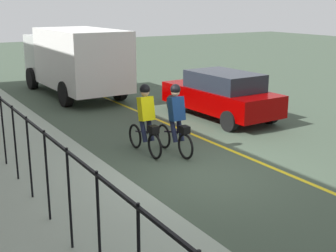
% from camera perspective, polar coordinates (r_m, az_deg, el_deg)
% --- Properties ---
extents(ground_plane, '(80.00, 80.00, 0.00)m').
position_cam_1_polar(ground_plane, '(10.50, 4.74, -6.02)').
color(ground_plane, '#3D4B3C').
extents(lane_line_centre, '(36.00, 0.12, 0.01)m').
position_cam_1_polar(lane_line_centre, '(11.47, 11.25, -4.42)').
color(lane_line_centre, yellow).
rests_on(lane_line_centre, ground).
extents(sidewalk, '(40.00, 3.20, 0.15)m').
position_cam_1_polar(sidewalk, '(9.04, -13.23, -9.47)').
color(sidewalk, '#95A392').
rests_on(sidewalk, ground).
extents(iron_fence, '(16.63, 0.04, 1.60)m').
position_cam_1_polar(iron_fence, '(9.46, -17.87, -1.15)').
color(iron_fence, black).
rests_on(iron_fence, sidewalk).
extents(cyclist_lead, '(1.71, 0.36, 1.83)m').
position_cam_1_polar(cyclist_lead, '(11.60, -2.78, 0.78)').
color(cyclist_lead, black).
rests_on(cyclist_lead, ground).
extents(cyclist_follow, '(1.71, 0.36, 1.83)m').
position_cam_1_polar(cyclist_follow, '(11.58, 1.00, 0.76)').
color(cyclist_follow, black).
rests_on(cyclist_follow, ground).
extents(patrol_sedan, '(4.46, 2.05, 1.58)m').
position_cam_1_polar(patrol_sedan, '(15.46, 6.61, 3.97)').
color(patrol_sedan, '#800000').
rests_on(patrol_sedan, ground).
extents(box_truck_background, '(6.74, 2.62, 2.78)m').
position_cam_1_polar(box_truck_background, '(19.55, -11.56, 8.22)').
color(box_truck_background, white).
rests_on(box_truck_background, ground).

